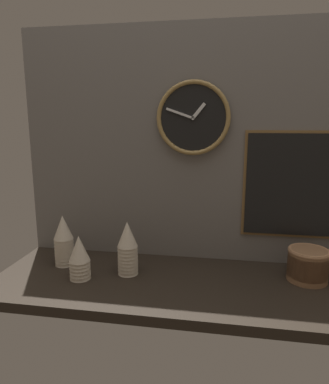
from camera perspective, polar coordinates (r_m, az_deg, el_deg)
name	(u,v)px	position (r cm, az deg, el deg)	size (l,w,h in cm)	color
ground_plane	(188,285)	(144.51, 3.96, -15.26)	(160.00, 56.00, 4.00)	black
wall_tiled_back	(196,146)	(155.63, 5.23, 7.62)	(160.00, 3.00, 105.00)	slate
cup_stack_left	(79,257)	(145.83, -13.99, -10.52)	(8.65, 8.65, 18.36)	beige
cup_stack_center_left	(128,248)	(145.97, -6.17, -9.25)	(8.65, 8.65, 22.88)	beige
cup_stack_far_left	(64,240)	(160.34, -16.45, -7.73)	(8.65, 8.65, 22.88)	beige
bowl_stack_far_right	(308,264)	(152.50, 22.79, -11.00)	(16.31, 16.31, 13.28)	#996B47
wall_clock	(193,118)	(152.32, 4.79, 12.19)	(32.23, 2.70, 32.23)	black
menu_board	(302,185)	(158.76, 21.97, 1.01)	(49.89, 1.32, 46.79)	olive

